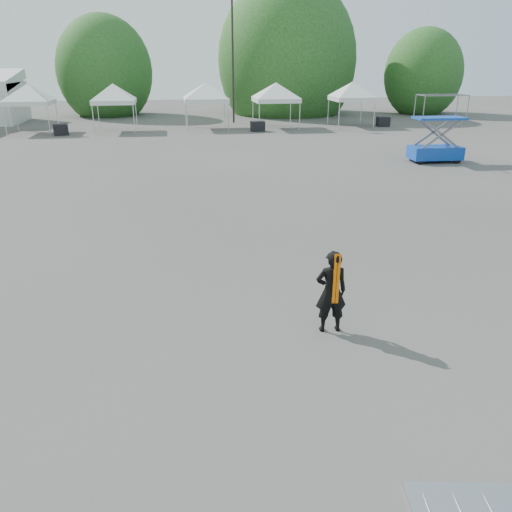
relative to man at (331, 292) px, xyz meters
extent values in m
plane|color=#474442|center=(-0.66, 2.76, -0.81)|extent=(120.00, 120.00, 0.00)
cylinder|color=black|center=(2.34, 34.76, 3.94)|extent=(0.16, 0.16, 9.50)
cylinder|color=#382314|center=(-8.66, 42.76, 0.32)|extent=(0.36, 0.36, 2.27)
ellipsoid|color=#1C4617|center=(-8.66, 42.76, 3.13)|extent=(4.16, 4.16, 4.78)
cylinder|color=#382314|center=(8.34, 41.76, 0.59)|extent=(0.36, 0.36, 2.80)
ellipsoid|color=#1C4617|center=(8.34, 41.76, 4.03)|extent=(5.12, 5.12, 5.89)
cylinder|color=#382314|center=(21.34, 39.76, 0.24)|extent=(0.36, 0.36, 2.10)
ellipsoid|color=#1C4617|center=(21.34, 39.76, 2.82)|extent=(3.84, 3.84, 4.42)
cylinder|color=silver|center=(-14.09, 29.40, 0.19)|extent=(0.06, 0.06, 2.00)
cylinder|color=silver|center=(-11.22, 29.40, 0.19)|extent=(0.06, 0.06, 2.00)
cylinder|color=silver|center=(-14.09, 32.27, 0.19)|extent=(0.06, 0.06, 2.00)
cylinder|color=silver|center=(-11.22, 32.27, 0.19)|extent=(0.06, 0.06, 2.00)
cube|color=silver|center=(-12.65, 30.84, 1.27)|extent=(3.07, 3.07, 0.30)
pyramid|color=silver|center=(-12.65, 30.84, 2.52)|extent=(4.34, 4.34, 1.10)
cylinder|color=silver|center=(-8.21, 29.33, 0.19)|extent=(0.06, 0.06, 2.00)
cylinder|color=silver|center=(-5.43, 29.33, 0.19)|extent=(0.06, 0.06, 2.00)
cylinder|color=silver|center=(-8.21, 32.11, 0.19)|extent=(0.06, 0.06, 2.00)
cylinder|color=silver|center=(-5.43, 32.11, 0.19)|extent=(0.06, 0.06, 2.00)
cube|color=silver|center=(-6.82, 30.72, 1.27)|extent=(2.98, 2.98, 0.30)
pyramid|color=silver|center=(-6.82, 30.72, 2.52)|extent=(4.22, 4.22, 1.10)
cylinder|color=silver|center=(-1.68, 29.71, 0.19)|extent=(0.06, 0.06, 2.00)
cylinder|color=silver|center=(1.35, 29.71, 0.19)|extent=(0.06, 0.06, 2.00)
cylinder|color=silver|center=(-1.68, 32.74, 0.19)|extent=(0.06, 0.06, 2.00)
cylinder|color=silver|center=(1.35, 32.74, 0.19)|extent=(0.06, 0.06, 2.00)
cube|color=silver|center=(-0.17, 31.22, 1.27)|extent=(3.24, 3.24, 0.30)
pyramid|color=silver|center=(-0.17, 31.22, 2.52)|extent=(4.58, 4.58, 1.10)
cylinder|color=silver|center=(3.54, 29.03, 0.19)|extent=(0.06, 0.06, 2.00)
cylinder|color=silver|center=(6.58, 29.03, 0.19)|extent=(0.06, 0.06, 2.00)
cylinder|color=silver|center=(3.54, 32.07, 0.19)|extent=(0.06, 0.06, 2.00)
cylinder|color=silver|center=(6.58, 32.07, 0.19)|extent=(0.06, 0.06, 2.00)
cube|color=silver|center=(5.06, 30.55, 1.27)|extent=(3.23, 3.23, 0.30)
pyramid|color=silver|center=(5.06, 30.55, 2.52)|extent=(4.57, 4.57, 1.10)
cylinder|color=silver|center=(9.75, 29.49, 0.19)|extent=(0.06, 0.06, 2.00)
cylinder|color=silver|center=(12.55, 29.49, 0.19)|extent=(0.06, 0.06, 2.00)
cylinder|color=silver|center=(9.75, 32.29, 0.19)|extent=(0.06, 0.06, 2.00)
cylinder|color=silver|center=(12.55, 32.29, 0.19)|extent=(0.06, 0.06, 2.00)
cube|color=silver|center=(11.15, 30.89, 1.27)|extent=(3.00, 3.00, 0.30)
pyramid|color=silver|center=(11.15, 30.89, 2.52)|extent=(4.24, 4.24, 1.10)
imported|color=black|center=(0.00, 0.00, 0.00)|extent=(0.61, 0.42, 1.62)
cube|color=#EB6504|center=(0.00, -0.16, 0.32)|extent=(0.13, 0.02, 0.97)
cube|color=#0C33A7|center=(10.36, 15.67, -0.34)|extent=(2.60, 1.38, 0.64)
cube|color=#0C33A7|center=(10.36, 15.67, 1.36)|extent=(2.49, 1.32, 0.11)
cylinder|color=black|center=(9.38, 15.18, -0.62)|extent=(0.39, 0.18, 0.38)
cylinder|color=black|center=(11.29, 15.10, -0.62)|extent=(0.39, 0.18, 0.38)
cylinder|color=black|center=(9.43, 16.24, -0.62)|extent=(0.39, 0.18, 0.38)
cylinder|color=black|center=(11.34, 16.16, -0.62)|extent=(0.39, 0.18, 0.38)
cube|color=black|center=(-10.43, 29.05, -0.45)|extent=(1.11, 0.96, 0.74)
cube|color=black|center=(3.40, 28.89, -0.45)|extent=(1.02, 0.84, 0.73)
cube|color=black|center=(13.65, 30.25, -0.45)|extent=(0.96, 0.76, 0.73)
camera|label=1|loc=(-2.72, -8.05, 3.99)|focal=35.00mm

